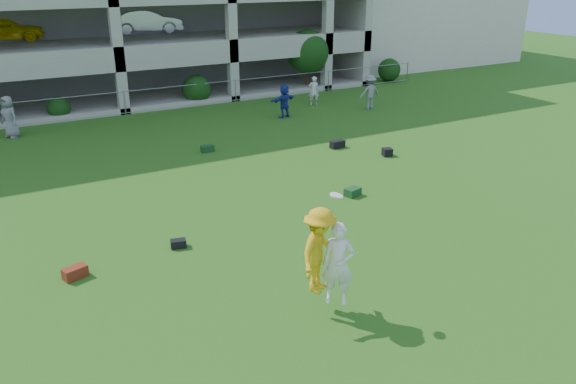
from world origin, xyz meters
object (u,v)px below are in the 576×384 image
bystander_c (9,117)px  frisbee_contest (324,254)px  bystander_e (314,91)px  crate_d (387,152)px  bystander_f (370,92)px  bystander_d (284,101)px

bystander_c → frisbee_contest: frisbee_contest is taller
bystander_c → bystander_e: bystander_c is taller
crate_d → bystander_e: bearing=77.2°
bystander_c → bystander_e: size_ratio=1.17×
bystander_c → crate_d: 16.03m
bystander_e → bystander_f: bystander_f is taller
frisbee_contest → bystander_d: bearing=64.1°
bystander_d → bystander_f: bearing=156.6°
bystander_d → crate_d: size_ratio=4.61×
bystander_c → frisbee_contest: 18.33m
bystander_d → frisbee_contest: frisbee_contest is taller
bystander_c → bystander_f: bearing=45.9°
bystander_c → crate_d: (12.55, -9.94, -0.75)m
bystander_d → frisbee_contest: size_ratio=0.66×
bystander_f → crate_d: 7.82m
bystander_e → bystander_f: size_ratio=0.87×
frisbee_contest → bystander_e: bearing=59.1°
bystander_c → frisbee_contest: size_ratio=0.74×
bystander_c → bystander_d: size_ratio=1.11×
bystander_e → bystander_d: bearing=50.7°
bystander_e → frisbee_contest: (-9.89, -16.54, 0.63)m
bystander_d → bystander_c: bearing=-29.3°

